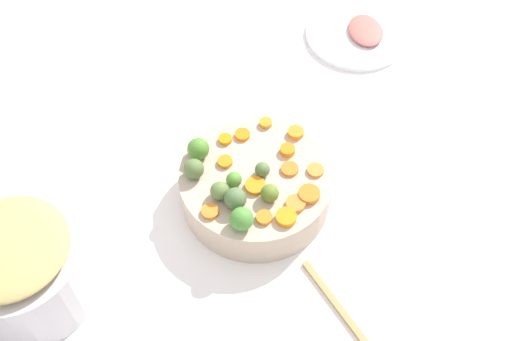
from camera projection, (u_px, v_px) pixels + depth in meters
The scene contains 28 objects.
tabletop at pixel (268, 196), 1.24m from camera, with size 2.40×2.40×0.02m, color white.
serving_bowl_carrots at pixel (256, 186), 1.19m from camera, with size 0.29×0.29×0.08m, color #BEA990.
metal_pot at pixel (24, 273), 1.05m from camera, with size 0.22×0.22×0.14m, color #BDB8BD.
stuffing_mound at pixel (7, 248), 0.98m from camera, with size 0.20×0.20×0.03m, color tan.
carrot_slice_0 at pixel (286, 217), 1.09m from camera, with size 0.04×0.04×0.01m, color orange.
carrot_slice_1 at pixel (296, 204), 1.11m from camera, with size 0.04×0.04×0.01m, color orange.
carrot_slice_2 at pixel (296, 133), 1.21m from camera, with size 0.03×0.03×0.01m, color orange.
carrot_slice_3 at pixel (264, 218), 1.09m from camera, with size 0.03×0.03×0.01m, color orange.
carrot_slice_4 at pixel (288, 150), 1.18m from camera, with size 0.03×0.03×0.01m, color orange.
carrot_slice_5 at pixel (225, 162), 1.17m from camera, with size 0.03×0.03×0.01m, color orange.
carrot_slice_6 at pixel (290, 169), 1.16m from camera, with size 0.03×0.03×0.01m, color orange.
carrot_slice_7 at pixel (210, 211), 1.10m from camera, with size 0.03×0.03×0.01m, color orange.
carrot_slice_8 at pixel (266, 123), 1.22m from camera, with size 0.02×0.02×0.01m, color orange.
carrot_slice_9 at pixel (309, 194), 1.12m from camera, with size 0.04×0.04×0.01m, color orange.
carrot_slice_10 at pixel (242, 135), 1.20m from camera, with size 0.03×0.03×0.01m, color orange.
carrot_slice_11 at pixel (255, 186), 1.13m from camera, with size 0.04×0.04×0.01m, color orange.
carrot_slice_12 at pixel (225, 139), 1.20m from camera, with size 0.03×0.03×0.01m, color orange.
carrot_slice_13 at pixel (315, 170), 1.16m from camera, with size 0.03×0.03×0.01m, color orange.
brussels_sprout_0 at pixel (234, 179), 1.13m from camera, with size 0.03×0.03×0.03m, color #528932.
brussels_sprout_1 at pixel (262, 169), 1.14m from camera, with size 0.03×0.03×0.03m, color #526D3B.
brussels_sprout_2 at pixel (194, 169), 1.14m from camera, with size 0.04×0.04×0.04m, color #546B37.
brussels_sprout_3 at pixel (242, 219), 1.07m from camera, with size 0.04×0.04×0.04m, color #4A8834.
brussels_sprout_4 at pixel (270, 193), 1.11m from camera, with size 0.03×0.03×0.03m, color olive.
brussels_sprout_5 at pixel (235, 199), 1.10m from camera, with size 0.04×0.04×0.04m, color #4E6B3E.
brussels_sprout_6 at pixel (198, 149), 1.16m from camera, with size 0.04×0.04×0.04m, color #4D822C.
brussels_sprout_7 at pixel (220, 191), 1.11m from camera, with size 0.04×0.04×0.04m, color #5A7439.
ham_plate at pixel (356, 35), 1.49m from camera, with size 0.24×0.24×0.01m, color white.
ham_slice_main at pixel (366, 30), 1.47m from camera, with size 0.11×0.08×0.02m, color #BC655A.
Camera 1 is at (0.62, 0.28, 1.04)m, focal length 43.61 mm.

